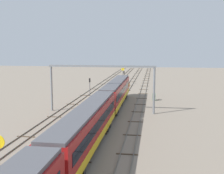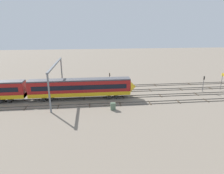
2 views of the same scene
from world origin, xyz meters
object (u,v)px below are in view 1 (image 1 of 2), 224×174
object	(u,v)px
overhead_gantry	(101,77)
relay_cabinet	(154,97)
signal_light_trackside_approach	(90,85)
signal_light_trackside_departure	(124,76)
speed_sign_mid_trackside	(123,73)
train	(50,173)

from	to	relation	value
overhead_gantry	relay_cabinet	world-z (taller)	overhead_gantry
signal_light_trackside_approach	signal_light_trackside_departure	xyz separation A→B (m)	(24.75, -5.18, -0.18)
speed_sign_mid_trackside	signal_light_trackside_departure	distance (m)	5.98
speed_sign_mid_trackside	signal_light_trackside_approach	size ratio (longest dim) A/B	1.04
overhead_gantry	speed_sign_mid_trackside	world-z (taller)	overhead_gantry
relay_cabinet	signal_light_trackside_departure	bearing A→B (deg)	19.99
speed_sign_mid_trackside	signal_light_trackside_approach	world-z (taller)	speed_sign_mid_trackside
overhead_gantry	speed_sign_mid_trackside	xyz separation A→B (m)	(44.18, 1.03, -3.23)
signal_light_trackside_approach	relay_cabinet	distance (m)	14.63
train	signal_light_trackside_departure	xyz separation A→B (m)	(69.13, 1.92, 0.15)
speed_sign_mid_trackside	signal_light_trackside_departure	size ratio (longest dim) A/B	1.12
train	speed_sign_mid_trackside	world-z (taller)	train
speed_sign_mid_trackside	signal_light_trackside_departure	bearing A→B (deg)	-170.22
relay_cabinet	overhead_gantry	bearing A→B (deg)	144.22
train	relay_cabinet	bearing A→B (deg)	-9.55
train	relay_cabinet	xyz separation A→B (m)	(43.66, -7.35, -1.88)
speed_sign_mid_trackside	train	bearing A→B (deg)	-177.76
speed_sign_mid_trackside	signal_light_trackside_approach	distance (m)	30.91
overhead_gantry	signal_light_trackside_departure	world-z (taller)	overhead_gantry
speed_sign_mid_trackside	relay_cabinet	xyz separation A→B (m)	(-31.35, -10.28, -2.39)
overhead_gantry	relay_cabinet	xyz separation A→B (m)	(12.84, -9.25, -5.62)
overhead_gantry	relay_cabinet	distance (m)	16.79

